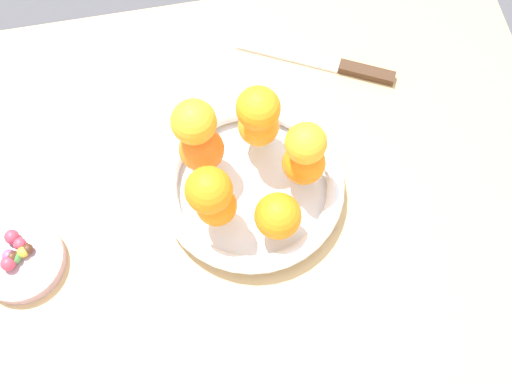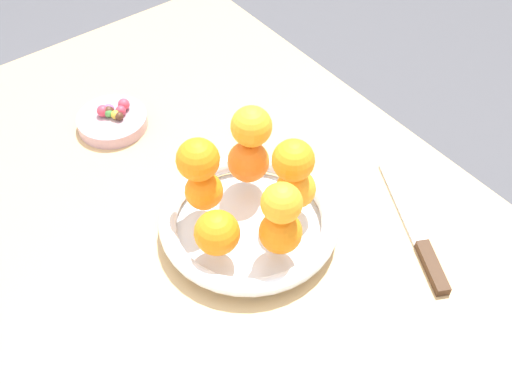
{
  "view_description": "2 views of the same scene",
  "coord_description": "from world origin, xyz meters",
  "px_view_note": "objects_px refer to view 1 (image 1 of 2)",
  "views": [
    {
      "loc": [
        -0.02,
        0.34,
        1.61
      ],
      "look_at": [
        -0.08,
        0.01,
        0.82
      ],
      "focal_mm": 45.0,
      "sensor_mm": 36.0,
      "label": 1
    },
    {
      "loc": [
        -0.57,
        0.34,
        1.5
      ],
      "look_at": [
        -0.1,
        -0.01,
        0.85
      ],
      "focal_mm": 45.0,
      "sensor_mm": 36.0,
      "label": 2
    }
  ],
  "objects_px": {
    "candy_ball_4": "(20,244)",
    "candy_dish": "(21,260)",
    "orange_3": "(202,149)",
    "candy_ball_1": "(12,237)",
    "orange_6": "(258,108)",
    "orange_2": "(259,126)",
    "orange_8": "(194,122)",
    "candy_ball_3": "(8,263)",
    "orange_7": "(209,190)",
    "dining_table": "(206,232)",
    "candy_ball_0": "(28,249)",
    "fruit_bowl": "(252,186)",
    "knife": "(329,64)",
    "candy_ball_7": "(23,252)",
    "candy_ball_6": "(14,258)",
    "candy_ball_5": "(13,257)",
    "orange_0": "(278,216)",
    "orange_5": "(306,143)",
    "orange_4": "(216,206)",
    "orange_1": "(304,163)",
    "candy_ball_2": "(9,256)"
  },
  "relations": [
    {
      "from": "candy_ball_0",
      "to": "candy_ball_4",
      "type": "xyz_separation_m",
      "value": [
        0.01,
        -0.01,
        0.0
      ]
    },
    {
      "from": "orange_0",
      "to": "candy_ball_2",
      "type": "distance_m",
      "value": 0.37
    },
    {
      "from": "orange_6",
      "to": "orange_2",
      "type": "bearing_deg",
      "value": -107.69
    },
    {
      "from": "orange_1",
      "to": "orange_0",
      "type": "bearing_deg",
      "value": 54.16
    },
    {
      "from": "fruit_bowl",
      "to": "orange_5",
      "type": "distance_m",
      "value": 0.13
    },
    {
      "from": "candy_ball_4",
      "to": "candy_ball_7",
      "type": "distance_m",
      "value": 0.01
    },
    {
      "from": "candy_dish",
      "to": "orange_1",
      "type": "distance_m",
      "value": 0.42
    },
    {
      "from": "orange_0",
      "to": "orange_5",
      "type": "relative_size",
      "value": 1.14
    },
    {
      "from": "orange_8",
      "to": "orange_1",
      "type": "bearing_deg",
      "value": 158.3
    },
    {
      "from": "orange_0",
      "to": "orange_2",
      "type": "distance_m",
      "value": 0.14
    },
    {
      "from": "orange_6",
      "to": "orange_8",
      "type": "bearing_deg",
      "value": 4.71
    },
    {
      "from": "candy_ball_1",
      "to": "candy_ball_6",
      "type": "relative_size",
      "value": 1.2
    },
    {
      "from": "orange_3",
      "to": "candy_ball_1",
      "type": "xyz_separation_m",
      "value": [
        0.28,
        0.06,
        -0.04
      ]
    },
    {
      "from": "candy_ball_7",
      "to": "orange_8",
      "type": "bearing_deg",
      "value": -159.38
    },
    {
      "from": "orange_0",
      "to": "orange_5",
      "type": "distance_m",
      "value": 0.1
    },
    {
      "from": "candy_dish",
      "to": "orange_5",
      "type": "relative_size",
      "value": 2.16
    },
    {
      "from": "dining_table",
      "to": "fruit_bowl",
      "type": "distance_m",
      "value": 0.14
    },
    {
      "from": "fruit_bowl",
      "to": "orange_6",
      "type": "bearing_deg",
      "value": -108.47
    },
    {
      "from": "candy_ball_4",
      "to": "candy_dish",
      "type": "bearing_deg",
      "value": 70.56
    },
    {
      "from": "candy_ball_0",
      "to": "candy_ball_7",
      "type": "distance_m",
      "value": 0.01
    },
    {
      "from": "orange_5",
      "to": "orange_6",
      "type": "height_order",
      "value": "orange_6"
    },
    {
      "from": "knife",
      "to": "candy_ball_4",
      "type": "bearing_deg",
      "value": 24.47
    },
    {
      "from": "fruit_bowl",
      "to": "orange_3",
      "type": "xyz_separation_m",
      "value": [
        0.06,
        -0.05,
        0.05
      ]
    },
    {
      "from": "orange_5",
      "to": "candy_ball_6",
      "type": "distance_m",
      "value": 0.43
    },
    {
      "from": "fruit_bowl",
      "to": "candy_ball_5",
      "type": "distance_m",
      "value": 0.35
    },
    {
      "from": "candy_ball_6",
      "to": "orange_3",
      "type": "bearing_deg",
      "value": -160.96
    },
    {
      "from": "orange_8",
      "to": "candy_ball_3",
      "type": "bearing_deg",
      "value": 21.7
    },
    {
      "from": "candy_ball_4",
      "to": "knife",
      "type": "bearing_deg",
      "value": -155.53
    },
    {
      "from": "fruit_bowl",
      "to": "knife",
      "type": "relative_size",
      "value": 1.11
    },
    {
      "from": "candy_ball_4",
      "to": "candy_ball_7",
      "type": "height_order",
      "value": "candy_ball_4"
    },
    {
      "from": "orange_0",
      "to": "orange_2",
      "type": "relative_size",
      "value": 1.08
    },
    {
      "from": "orange_6",
      "to": "candy_ball_1",
      "type": "xyz_separation_m",
      "value": [
        0.36,
        0.08,
        -0.1
      ]
    },
    {
      "from": "candy_ball_6",
      "to": "orange_1",
      "type": "bearing_deg",
      "value": -173.23
    },
    {
      "from": "orange_8",
      "to": "candy_ball_3",
      "type": "distance_m",
      "value": 0.32
    },
    {
      "from": "candy_dish",
      "to": "candy_ball_4",
      "type": "xyz_separation_m",
      "value": [
        -0.01,
        -0.02,
        0.02
      ]
    },
    {
      "from": "orange_4",
      "to": "candy_ball_5",
      "type": "xyz_separation_m",
      "value": [
        0.29,
        0.01,
        -0.04
      ]
    },
    {
      "from": "candy_ball_1",
      "to": "candy_ball_3",
      "type": "bearing_deg",
      "value": 80.04
    },
    {
      "from": "candy_dish",
      "to": "orange_5",
      "type": "bearing_deg",
      "value": -173.37
    },
    {
      "from": "orange_5",
      "to": "knife",
      "type": "height_order",
      "value": "orange_5"
    },
    {
      "from": "candy_ball_0",
      "to": "orange_1",
      "type": "bearing_deg",
      "value": -174.32
    },
    {
      "from": "candy_ball_0",
      "to": "candy_ball_6",
      "type": "relative_size",
      "value": 0.87
    },
    {
      "from": "fruit_bowl",
      "to": "orange_5",
      "type": "xyz_separation_m",
      "value": [
        -0.07,
        -0.0,
        0.11
      ]
    },
    {
      "from": "dining_table",
      "to": "orange_7",
      "type": "height_order",
      "value": "orange_7"
    },
    {
      "from": "orange_7",
      "to": "candy_ball_3",
      "type": "height_order",
      "value": "orange_7"
    },
    {
      "from": "orange_7",
      "to": "dining_table",
      "type": "bearing_deg",
      "value": -55.05
    },
    {
      "from": "candy_ball_5",
      "to": "candy_ball_7",
      "type": "height_order",
      "value": "candy_ball_5"
    },
    {
      "from": "candy_ball_4",
      "to": "orange_7",
      "type": "bearing_deg",
      "value": 177.71
    },
    {
      "from": "orange_8",
      "to": "orange_4",
      "type": "bearing_deg",
      "value": 96.4
    },
    {
      "from": "orange_4",
      "to": "candy_ball_4",
      "type": "height_order",
      "value": "orange_4"
    },
    {
      "from": "orange_3",
      "to": "orange_7",
      "type": "height_order",
      "value": "orange_7"
    }
  ]
}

